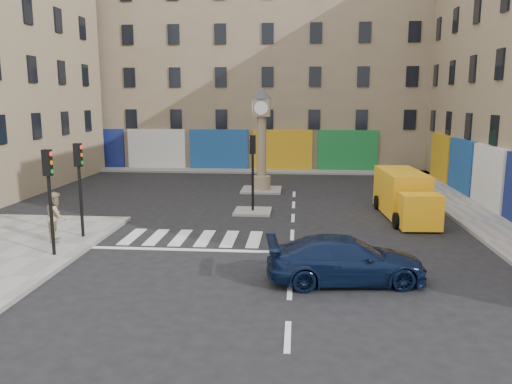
# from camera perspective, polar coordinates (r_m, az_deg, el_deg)

# --- Properties ---
(ground) EXTENTS (120.00, 120.00, 0.00)m
(ground) POSITION_cam_1_polar(r_m,az_deg,el_deg) (16.88, 4.00, -8.54)
(ground) COLOR black
(ground) RESTS_ON ground
(sidewalk_right) EXTENTS (2.60, 30.00, 0.15)m
(sidewalk_right) POSITION_cam_1_polar(r_m,az_deg,el_deg) (27.86, 22.52, -1.53)
(sidewalk_right) COLOR gray
(sidewalk_right) RESTS_ON ground
(sidewalk_far) EXTENTS (32.00, 2.40, 0.15)m
(sidewalk_far) POSITION_cam_1_polar(r_m,az_deg,el_deg) (38.76, -1.44, 2.47)
(sidewalk_far) COLOR gray
(sidewalk_far) RESTS_ON ground
(island_near) EXTENTS (1.80, 1.80, 0.12)m
(island_near) POSITION_cam_1_polar(r_m,az_deg,el_deg) (24.66, -0.38, -2.23)
(island_near) COLOR gray
(island_near) RESTS_ON ground
(island_far) EXTENTS (2.40, 2.40, 0.12)m
(island_far) POSITION_cam_1_polar(r_m,az_deg,el_deg) (30.52, 0.64, 0.25)
(island_far) COLOR gray
(island_far) RESTS_ON ground
(building_far) EXTENTS (32.00, 10.00, 17.00)m
(building_far) POSITION_cam_1_polar(r_m,az_deg,el_deg) (44.25, -0.65, 14.41)
(building_far) COLOR #867459
(building_far) RESTS_ON ground
(traffic_light_left_near) EXTENTS (0.28, 0.22, 3.70)m
(traffic_light_left_near) POSITION_cam_1_polar(r_m,az_deg,el_deg) (18.47, -22.58, 0.72)
(traffic_light_left_near) COLOR black
(traffic_light_left_near) RESTS_ON sidewalk_left
(traffic_light_left_far) EXTENTS (0.28, 0.22, 3.70)m
(traffic_light_left_far) POSITION_cam_1_polar(r_m,az_deg,el_deg) (20.60, -19.55, 1.86)
(traffic_light_left_far) COLOR black
(traffic_light_left_far) RESTS_ON sidewalk_left
(traffic_light_island) EXTENTS (0.28, 0.22, 3.70)m
(traffic_light_island) POSITION_cam_1_polar(r_m,az_deg,el_deg) (24.23, -0.38, 3.61)
(traffic_light_island) COLOR black
(traffic_light_island) RESTS_ON island_near
(clock_pillar) EXTENTS (1.20, 1.20, 6.10)m
(clock_pillar) POSITION_cam_1_polar(r_m,az_deg,el_deg) (30.09, 0.65, 6.80)
(clock_pillar) COLOR #90795E
(clock_pillar) RESTS_ON island_far
(navy_sedan) EXTENTS (5.03, 2.53, 1.40)m
(navy_sedan) POSITION_cam_1_polar(r_m,az_deg,el_deg) (15.57, 10.23, -7.64)
(navy_sedan) COLOR black
(navy_sedan) RESTS_ON ground
(yellow_van) EXTENTS (2.25, 5.93, 2.13)m
(yellow_van) POSITION_cam_1_polar(r_m,az_deg,el_deg) (24.62, 16.58, -0.33)
(yellow_van) COLOR #FCAD15
(yellow_van) RESTS_ON ground
(pedestrian_tan) EXTENTS (0.99, 1.11, 1.90)m
(pedestrian_tan) POSITION_cam_1_polar(r_m,az_deg,el_deg) (20.59, -21.85, -2.60)
(pedestrian_tan) COLOR #9C8560
(pedestrian_tan) RESTS_ON sidewalk_left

